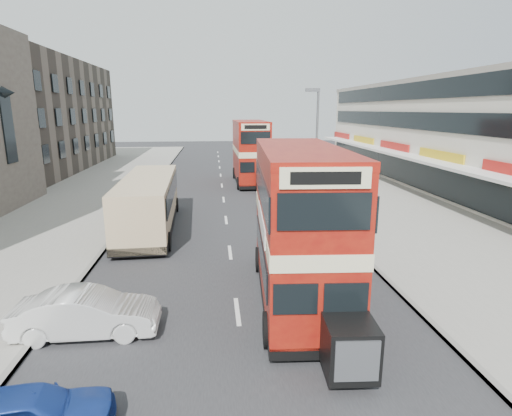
# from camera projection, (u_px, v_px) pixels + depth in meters

# --- Properties ---
(ground) EXTENTS (160.00, 160.00, 0.00)m
(ground) POSITION_uv_depth(u_px,v_px,m) (241.00, 344.00, 12.13)
(ground) COLOR #28282B
(ground) RESTS_ON ground
(road_surface) EXTENTS (12.00, 90.00, 0.01)m
(road_surface) POSITION_uv_depth(u_px,v_px,m) (224.00, 200.00, 31.48)
(road_surface) COLOR #28282B
(road_surface) RESTS_ON ground
(pavement_right) EXTENTS (12.00, 90.00, 0.15)m
(pavement_right) POSITION_uv_depth(u_px,v_px,m) (375.00, 195.00, 32.65)
(pavement_right) COLOR gray
(pavement_right) RESTS_ON ground
(pavement_left) EXTENTS (12.00, 90.00, 0.15)m
(pavement_left) POSITION_uv_depth(u_px,v_px,m) (60.00, 202.00, 30.27)
(pavement_left) COLOR gray
(pavement_left) RESTS_ON ground
(kerb_left) EXTENTS (0.20, 90.00, 0.16)m
(kerb_left) POSITION_uv_depth(u_px,v_px,m) (142.00, 200.00, 30.85)
(kerb_left) COLOR gray
(kerb_left) RESTS_ON ground
(kerb_right) EXTENTS (0.20, 90.00, 0.16)m
(kerb_right) POSITION_uv_depth(u_px,v_px,m) (302.00, 197.00, 32.07)
(kerb_right) COLOR gray
(kerb_right) RESTS_ON ground
(brick_terrace) EXTENTS (14.00, 28.00, 12.00)m
(brick_terrace) POSITION_uv_depth(u_px,v_px,m) (18.00, 116.00, 45.31)
(brick_terrace) COLOR #66594C
(brick_terrace) RESTS_ON ground
(commercial_row) EXTENTS (9.90, 46.20, 9.30)m
(commercial_row) POSITION_uv_depth(u_px,v_px,m) (462.00, 134.00, 34.30)
(commercial_row) COLOR beige
(commercial_row) RESTS_ON ground
(street_lamp) EXTENTS (1.00, 0.20, 8.12)m
(street_lamp) POSITION_uv_depth(u_px,v_px,m) (316.00, 137.00, 29.08)
(street_lamp) COLOR slate
(street_lamp) RESTS_ON ground
(bus_main) EXTENTS (3.18, 9.78, 5.31)m
(bus_main) POSITION_uv_depth(u_px,v_px,m) (299.00, 225.00, 14.39)
(bus_main) COLOR black
(bus_main) RESTS_ON ground
(bus_second) EXTENTS (2.84, 10.02, 5.51)m
(bus_second) POSITION_uv_depth(u_px,v_px,m) (251.00, 152.00, 37.95)
(bus_second) COLOR black
(bus_second) RESTS_ON ground
(coach) EXTENTS (3.07, 10.61, 2.79)m
(coach) POSITION_uv_depth(u_px,v_px,m) (149.00, 201.00, 23.40)
(coach) COLOR black
(coach) RESTS_ON ground
(car_left_near) EXTENTS (3.60, 1.83, 1.17)m
(car_left_near) POSITION_uv_depth(u_px,v_px,m) (28.00, 415.00, 8.50)
(car_left_near) COLOR #1B3A96
(car_left_near) RESTS_ON ground
(car_left_front) EXTENTS (4.26, 1.50, 1.40)m
(car_left_front) POSITION_uv_depth(u_px,v_px,m) (87.00, 313.00, 12.49)
(car_left_front) COLOR silver
(car_left_front) RESTS_ON ground
(car_right_a) EXTENTS (4.82, 2.48, 1.34)m
(car_right_a) POSITION_uv_depth(u_px,v_px,m) (292.00, 199.00, 28.55)
(car_right_a) COLOR #9E2D0F
(car_right_a) RESTS_ON ground
(car_right_b) EXTENTS (4.62, 2.60, 1.22)m
(car_right_b) POSITION_uv_depth(u_px,v_px,m) (284.00, 184.00, 34.71)
(car_right_b) COLOR orange
(car_right_b) RESTS_ON ground
(car_right_c) EXTENTS (3.54, 1.70, 1.17)m
(car_right_c) POSITION_uv_depth(u_px,v_px,m) (268.00, 169.00, 43.34)
(car_right_c) COLOR #5C9FB8
(car_right_c) RESTS_ON ground
(pedestrian_near) EXTENTS (0.76, 0.66, 1.74)m
(pedestrian_near) POSITION_uv_depth(u_px,v_px,m) (346.00, 196.00, 27.83)
(pedestrian_near) COLOR gray
(pedestrian_near) RESTS_ON pavement_right
(cyclist) EXTENTS (0.73, 1.94, 2.29)m
(cyclist) POSITION_uv_depth(u_px,v_px,m) (274.00, 186.00, 32.64)
(cyclist) COLOR gray
(cyclist) RESTS_ON ground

